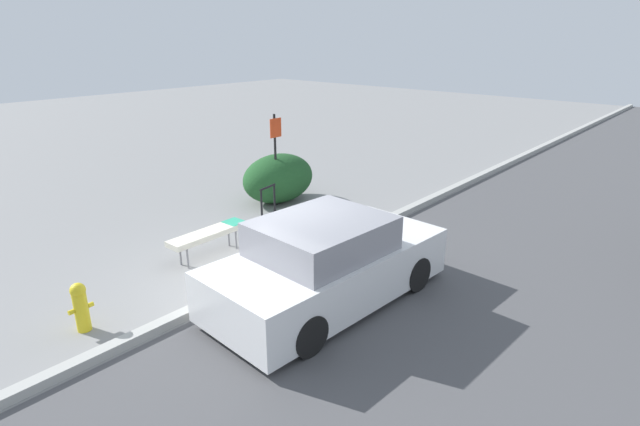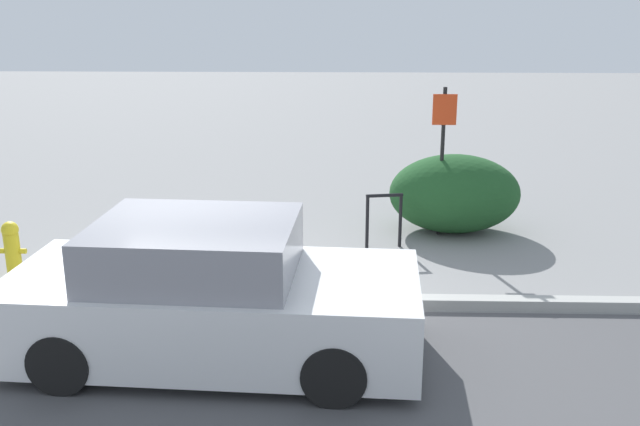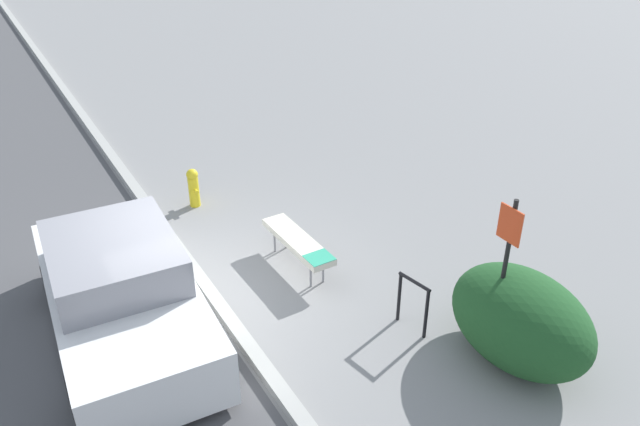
{
  "view_description": "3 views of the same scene",
  "coord_description": "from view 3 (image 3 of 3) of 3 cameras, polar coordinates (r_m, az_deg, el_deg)",
  "views": [
    {
      "loc": [
        -5.22,
        -5.95,
        4.11
      ],
      "look_at": [
        1.7,
        0.11,
        0.8
      ],
      "focal_mm": 28.0,
      "sensor_mm": 36.0,
      "label": 1
    },
    {
      "loc": [
        1.58,
        -7.9,
        3.5
      ],
      "look_at": [
        1.3,
        1.38,
        0.76
      ],
      "focal_mm": 40.0,
      "sensor_mm": 36.0,
      "label": 2
    },
    {
      "loc": [
        7.49,
        -2.42,
        5.77
      ],
      "look_at": [
        0.43,
        1.74,
        1.12
      ],
      "focal_mm": 35.0,
      "sensor_mm": 36.0,
      "label": 3
    }
  ],
  "objects": [
    {
      "name": "shrub_hedge",
      "position": [
        8.54,
        17.87,
        -9.25
      ],
      "size": [
        2.05,
        1.46,
        1.23
      ],
      "color": "#1E4C23",
      "rests_on": "ground_plane"
    },
    {
      "name": "parked_car_near",
      "position": [
        8.91,
        -17.71,
        -7.08
      ],
      "size": [
        4.19,
        2.02,
        1.44
      ],
      "rotation": [
        0.0,
        0.0,
        -0.06
      ],
      "color": "black",
      "rests_on": "ground_plane"
    },
    {
      "name": "sign_post",
      "position": [
        8.1,
        16.52,
        -4.57
      ],
      "size": [
        0.36,
        0.08,
        2.3
      ],
      "color": "black",
      "rests_on": "ground_plane"
    },
    {
      "name": "curb",
      "position": [
        9.72,
        -10.24,
        -6.92
      ],
      "size": [
        60.0,
        0.2,
        0.13
      ],
      "color": "#A8A8A3",
      "rests_on": "ground_plane"
    },
    {
      "name": "ground_plane",
      "position": [
        9.75,
        -10.21,
        -7.23
      ],
      "size": [
        60.0,
        60.0,
        0.0
      ],
      "primitive_type": "plane",
      "color": "gray"
    },
    {
      "name": "bike_rack",
      "position": [
        8.75,
        8.5,
        -7.83
      ],
      "size": [
        0.55,
        0.14,
        0.83
      ],
      "rotation": [
        0.0,
        0.0,
        0.17
      ],
      "color": "black",
      "rests_on": "ground_plane"
    },
    {
      "name": "bench",
      "position": [
        9.94,
        -2.03,
        -2.64
      ],
      "size": [
        1.68,
        0.45,
        0.54
      ],
      "rotation": [
        0.0,
        0.0,
        0.02
      ],
      "color": "gray",
      "rests_on": "ground_plane"
    },
    {
      "name": "fire_hydrant",
      "position": [
        12.0,
        -11.5,
        2.4
      ],
      "size": [
        0.36,
        0.22,
        0.77
      ],
      "color": "gold",
      "rests_on": "ground_plane"
    }
  ]
}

